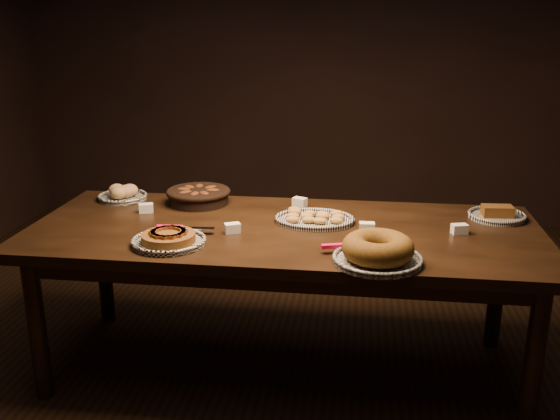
# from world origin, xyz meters

# --- Properties ---
(ground) EXTENTS (5.00, 5.00, 0.00)m
(ground) POSITION_xyz_m (0.00, 0.00, 0.00)
(ground) COLOR black
(ground) RESTS_ON ground
(buffet_table) EXTENTS (2.40, 1.00, 0.75)m
(buffet_table) POSITION_xyz_m (0.00, 0.00, 0.68)
(buffet_table) COLOR black
(buffet_table) RESTS_ON ground
(apple_tart_plate) EXTENTS (0.33, 0.34, 0.06)m
(apple_tart_plate) POSITION_xyz_m (-0.47, -0.29, 0.77)
(apple_tart_plate) COLOR white
(apple_tart_plate) RESTS_ON buffet_table
(madeleine_platter) EXTENTS (0.38, 0.31, 0.04)m
(madeleine_platter) POSITION_xyz_m (0.13, 0.10, 0.77)
(madeleine_platter) COLOR black
(madeleine_platter) RESTS_ON buffet_table
(bundt_cake_plate) EXTENTS (0.42, 0.36, 0.11)m
(bundt_cake_plate) POSITION_xyz_m (0.43, -0.38, 0.80)
(bundt_cake_plate) COLOR black
(bundt_cake_plate) RESTS_ON buffet_table
(croissant_basket) EXTENTS (0.41, 0.41, 0.08)m
(croissant_basket) POSITION_xyz_m (-0.50, 0.33, 0.80)
(croissant_basket) COLOR black
(croissant_basket) RESTS_ON buffet_table
(bread_roll_plate) EXTENTS (0.26, 0.26, 0.08)m
(bread_roll_plate) POSITION_xyz_m (-0.93, 0.35, 0.78)
(bread_roll_plate) COLOR white
(bread_roll_plate) RESTS_ON buffet_table
(loaf_plate) EXTENTS (0.28, 0.28, 0.06)m
(loaf_plate) POSITION_xyz_m (1.02, 0.28, 0.77)
(loaf_plate) COLOR black
(loaf_plate) RESTS_ON buffet_table
(tent_cards) EXTENTS (1.61, 0.53, 0.04)m
(tent_cards) POSITION_xyz_m (0.06, 0.08, 0.77)
(tent_cards) COLOR white
(tent_cards) RESTS_ON buffet_table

